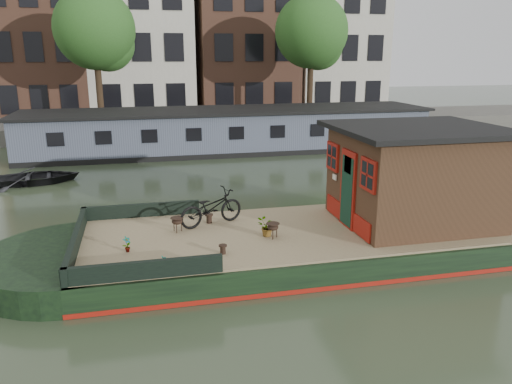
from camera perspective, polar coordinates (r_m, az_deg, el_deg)
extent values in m
plane|color=#293421|center=(12.65, 8.35, -6.80)|extent=(120.00, 120.00, 0.00)
cube|color=black|center=(12.54, 8.40, -5.53)|extent=(12.00, 4.00, 0.60)
cylinder|color=black|center=(11.84, -20.02, -7.63)|extent=(4.00, 4.00, 0.60)
cube|color=maroon|center=(12.62, 8.36, -6.55)|extent=(12.02, 4.02, 0.10)
cube|color=#8C8156|center=(12.42, 8.46, -4.13)|extent=(11.80, 3.80, 0.05)
cube|color=black|center=(11.64, -19.87, -5.23)|extent=(0.12, 4.00, 0.35)
cube|color=black|center=(13.37, -12.96, -2.05)|extent=(3.00, 0.12, 0.35)
cube|color=black|center=(9.76, -12.69, -8.68)|extent=(3.00, 0.12, 0.35)
cube|color=black|center=(13.05, 17.70, 1.63)|extent=(3.50, 3.00, 2.30)
cube|color=black|center=(12.83, 18.14, 6.88)|extent=(4.00, 3.50, 0.12)
cube|color=maroon|center=(12.29, 10.46, 0.33)|extent=(0.06, 0.80, 1.90)
cube|color=black|center=(12.30, 10.37, 0.10)|extent=(0.04, 0.64, 1.70)
cube|color=maroon|center=(11.23, 12.73, 1.92)|extent=(0.06, 0.72, 0.72)
cube|color=maroon|center=(13.10, 8.78, 4.03)|extent=(0.06, 0.72, 0.72)
imported|color=black|center=(12.39, -5.15, -1.78)|extent=(1.80, 1.16, 0.89)
imported|color=brown|center=(11.09, -14.52, -5.81)|extent=(0.22, 0.22, 0.35)
imported|color=maroon|center=(11.63, 1.20, -4.06)|extent=(0.45, 0.41, 0.44)
imported|color=#A14E2F|center=(9.97, -10.45, -8.09)|extent=(0.20, 0.21, 0.33)
cylinder|color=black|center=(12.62, -5.38, -3.03)|extent=(0.21, 0.21, 0.23)
cylinder|color=black|center=(10.70, -3.81, -6.56)|extent=(0.18, 0.18, 0.20)
imported|color=black|center=(20.85, -24.13, 1.88)|extent=(3.62, 2.79, 0.69)
cube|color=#495061|center=(25.52, -3.09, 6.97)|extent=(20.00, 4.00, 2.00)
cube|color=black|center=(25.39, -3.12, 9.32)|extent=(20.40, 4.40, 0.12)
cube|color=black|center=(25.67, -3.06, 5.03)|extent=(20.00, 4.05, 0.24)
cube|color=#47443F|center=(31.96, -5.15, 7.65)|extent=(60.00, 6.00, 0.90)
cube|color=brown|center=(38.93, -23.37, 18.31)|extent=(6.00, 8.00, 15.00)
cube|color=#B7B2A3|center=(38.52, -13.33, 20.27)|extent=(7.00, 8.00, 16.50)
cube|color=brown|center=(39.28, -1.60, 19.82)|extent=(7.00, 8.00, 15.50)
cube|color=#B7B2A3|center=(41.28, 8.57, 19.80)|extent=(6.50, 8.00, 16.00)
cylinder|color=#332316|center=(29.99, -17.47, 11.22)|extent=(0.36, 0.36, 4.00)
sphere|color=#1D4617|center=(29.96, -17.99, 17.32)|extent=(4.40, 4.40, 4.40)
sphere|color=#1D4617|center=(30.20, -16.64, 15.87)|extent=(3.00, 3.00, 3.00)
cylinder|color=#332316|center=(31.67, 6.19, 12.01)|extent=(0.36, 0.36, 4.00)
sphere|color=#1D4617|center=(31.65, 6.36, 17.80)|extent=(4.40, 4.40, 4.40)
sphere|color=#1D4617|center=(32.11, 7.19, 16.31)|extent=(3.00, 3.00, 3.00)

